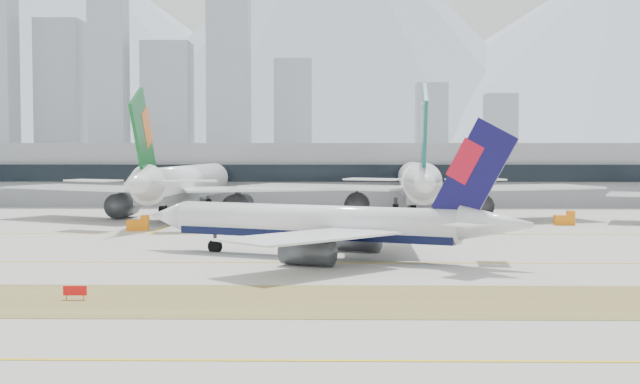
{
  "coord_description": "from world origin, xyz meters",
  "views": [
    {
      "loc": [
        1.98,
        -113.83,
        14.41
      ],
      "look_at": [
        -0.23,
        18.0,
        7.5
      ],
      "focal_mm": 50.0,
      "sensor_mm": 36.0,
      "label": 1
    }
  ],
  "objects_px": {
    "widebody_cathay": "(418,184)",
    "widebody_eva": "(182,185)",
    "terminal": "(327,172)",
    "taxiing_airliner": "(327,224)"
  },
  "relations": [
    {
      "from": "widebody_cathay",
      "to": "taxiing_airliner",
      "type": "bearing_deg",
      "value": 167.64
    },
    {
      "from": "widebody_eva",
      "to": "widebody_cathay",
      "type": "distance_m",
      "value": 46.87
    },
    {
      "from": "widebody_eva",
      "to": "widebody_cathay",
      "type": "bearing_deg",
      "value": -82.39
    },
    {
      "from": "widebody_cathay",
      "to": "terminal",
      "type": "bearing_deg",
      "value": 22.6
    },
    {
      "from": "widebody_eva",
      "to": "widebody_cathay",
      "type": "xyz_separation_m",
      "value": [
        46.85,
        1.45,
        0.18
      ]
    },
    {
      "from": "widebody_eva",
      "to": "widebody_cathay",
      "type": "height_order",
      "value": "widebody_cathay"
    },
    {
      "from": "terminal",
      "to": "taxiing_airliner",
      "type": "bearing_deg",
      "value": -89.48
    },
    {
      "from": "taxiing_airliner",
      "to": "widebody_cathay",
      "type": "height_order",
      "value": "widebody_cathay"
    },
    {
      "from": "widebody_cathay",
      "to": "widebody_eva",
      "type": "bearing_deg",
      "value": 94.65
    },
    {
      "from": "taxiing_airliner",
      "to": "widebody_cathay",
      "type": "xyz_separation_m",
      "value": [
        17.42,
        63.96,
        2.41
      ]
    }
  ]
}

